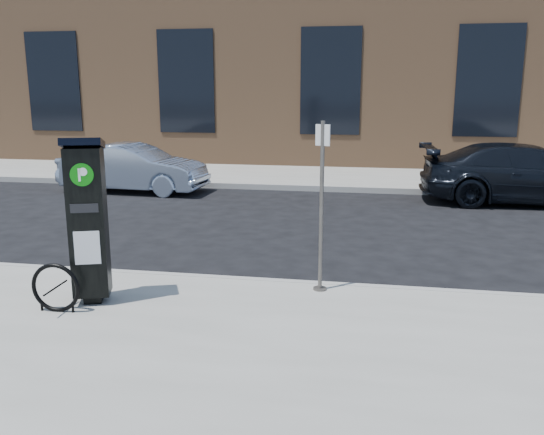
% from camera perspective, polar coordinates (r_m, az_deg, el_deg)
% --- Properties ---
extents(ground, '(120.00, 120.00, 0.00)m').
position_cam_1_polar(ground, '(8.30, -1.17, -7.06)').
color(ground, black).
rests_on(ground, ground).
extents(sidewalk_far, '(60.00, 12.00, 0.15)m').
position_cam_1_polar(sidewalk_far, '(21.88, 6.05, 5.53)').
color(sidewalk_far, gray).
rests_on(sidewalk_far, ground).
extents(curb_near, '(60.00, 0.12, 0.16)m').
position_cam_1_polar(curb_near, '(8.26, -1.20, -6.62)').
color(curb_near, '#9E9B93').
rests_on(curb_near, ground).
extents(curb_far, '(60.00, 0.12, 0.16)m').
position_cam_1_polar(curb_far, '(15.99, 4.47, 2.88)').
color(curb_far, '#9E9B93').
rests_on(curb_far, ground).
extents(building, '(28.00, 10.05, 8.25)m').
position_cam_1_polar(building, '(24.73, 6.82, 15.80)').
color(building, '#986A45').
rests_on(building, ground).
extents(parking_kiosk, '(0.59, 0.56, 2.10)m').
position_cam_1_polar(parking_kiosk, '(7.45, -17.78, -0.19)').
color(parking_kiosk, black).
rests_on(parking_kiosk, sidewalk_near).
extents(sign_pole, '(0.19, 0.18, 2.25)m').
position_cam_1_polar(sign_pole, '(7.55, 4.91, 0.89)').
color(sign_pole, '#53504A').
rests_on(sign_pole, sidewalk_near).
extents(bike_rack, '(0.62, 0.07, 0.62)m').
position_cam_1_polar(bike_rack, '(7.47, -20.65, -6.55)').
color(bike_rack, black).
rests_on(bike_rack, sidewalk_near).
extents(car_silver, '(4.05, 1.61, 1.31)m').
position_cam_1_polar(car_silver, '(16.23, -13.55, 4.79)').
color(car_silver, '#95A6BE').
rests_on(car_silver, ground).
extents(car_dark, '(5.11, 2.20, 1.47)m').
position_cam_1_polar(car_dark, '(15.50, 23.84, 3.98)').
color(car_dark, black).
rests_on(car_dark, ground).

